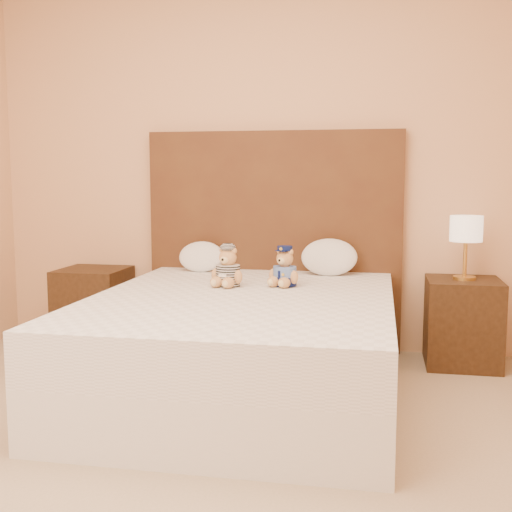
{
  "coord_description": "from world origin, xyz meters",
  "views": [
    {
      "loc": [
        0.72,
        -2.15,
        1.18
      ],
      "look_at": [
        0.03,
        1.45,
        0.74
      ],
      "focal_mm": 45.0,
      "sensor_mm": 36.0,
      "label": 1
    }
  ],
  "objects_px": {
    "bed": "(243,345)",
    "teddy_prisoner": "(228,266)",
    "nightstand_left": "(94,307)",
    "lamp": "(466,232)",
    "pillow_right": "(329,255)",
    "teddy_police": "(285,266)",
    "nightstand_right": "(463,322)",
    "pillow_left": "(201,255)"
  },
  "relations": [
    {
      "from": "bed",
      "to": "teddy_prisoner",
      "type": "distance_m",
      "value": 0.5
    },
    {
      "from": "nightstand_left",
      "to": "lamp",
      "type": "distance_m",
      "value": 2.56
    },
    {
      "from": "nightstand_left",
      "to": "pillow_right",
      "type": "bearing_deg",
      "value": 1.04
    },
    {
      "from": "lamp",
      "to": "teddy_police",
      "type": "bearing_deg",
      "value": -156.72
    },
    {
      "from": "nightstand_left",
      "to": "teddy_police",
      "type": "bearing_deg",
      "value": -17.85
    },
    {
      "from": "teddy_police",
      "to": "pillow_right",
      "type": "bearing_deg",
      "value": 88.9
    },
    {
      "from": "bed",
      "to": "lamp",
      "type": "xyz_separation_m",
      "value": [
        1.25,
        0.8,
        0.57
      ]
    },
    {
      "from": "nightstand_right",
      "to": "lamp",
      "type": "distance_m",
      "value": 0.57
    },
    {
      "from": "nightstand_left",
      "to": "nightstand_right",
      "type": "distance_m",
      "value": 2.5
    },
    {
      "from": "teddy_police",
      "to": "teddy_prisoner",
      "type": "distance_m",
      "value": 0.33
    },
    {
      "from": "nightstand_right",
      "to": "pillow_left",
      "type": "xyz_separation_m",
      "value": [
        -1.72,
        0.03,
        0.39
      ]
    },
    {
      "from": "nightstand_right",
      "to": "teddy_prisoner",
      "type": "relative_size",
      "value": 2.33
    },
    {
      "from": "teddy_prisoner",
      "to": "pillow_right",
      "type": "relative_size",
      "value": 0.64
    },
    {
      "from": "teddy_police",
      "to": "pillow_left",
      "type": "height_order",
      "value": "teddy_police"
    },
    {
      "from": "bed",
      "to": "pillow_right",
      "type": "xyz_separation_m",
      "value": [
        0.4,
        0.83,
        0.4
      ]
    },
    {
      "from": "bed",
      "to": "pillow_left",
      "type": "xyz_separation_m",
      "value": [
        -0.47,
        0.83,
        0.39
      ]
    },
    {
      "from": "pillow_left",
      "to": "pillow_right",
      "type": "xyz_separation_m",
      "value": [
        0.87,
        0.0,
        0.02
      ]
    },
    {
      "from": "bed",
      "to": "nightstand_left",
      "type": "relative_size",
      "value": 3.64
    },
    {
      "from": "pillow_right",
      "to": "teddy_police",
      "type": "bearing_deg",
      "value": -114.28
    },
    {
      "from": "lamp",
      "to": "pillow_right",
      "type": "distance_m",
      "value": 0.87
    },
    {
      "from": "nightstand_left",
      "to": "teddy_prisoner",
      "type": "relative_size",
      "value": 2.33
    },
    {
      "from": "lamp",
      "to": "bed",
      "type": "bearing_deg",
      "value": -147.38
    },
    {
      "from": "teddy_prisoner",
      "to": "nightstand_left",
      "type": "bearing_deg",
      "value": 169.74
    },
    {
      "from": "lamp",
      "to": "pillow_left",
      "type": "relative_size",
      "value": 1.28
    },
    {
      "from": "teddy_police",
      "to": "teddy_prisoner",
      "type": "height_order",
      "value": "teddy_prisoner"
    },
    {
      "from": "lamp",
      "to": "teddy_prisoner",
      "type": "distance_m",
      "value": 1.5
    },
    {
      "from": "nightstand_left",
      "to": "teddy_police",
      "type": "distance_m",
      "value": 1.55
    },
    {
      "from": "teddy_prisoner",
      "to": "lamp",
      "type": "bearing_deg",
      "value": 36.23
    },
    {
      "from": "nightstand_right",
      "to": "pillow_right",
      "type": "distance_m",
      "value": 0.94
    },
    {
      "from": "lamp",
      "to": "teddy_police",
      "type": "distance_m",
      "value": 1.18
    },
    {
      "from": "bed",
      "to": "nightstand_left",
      "type": "height_order",
      "value": "same"
    },
    {
      "from": "pillow_left",
      "to": "pillow_right",
      "type": "distance_m",
      "value": 0.87
    },
    {
      "from": "nightstand_right",
      "to": "bed",
      "type": "bearing_deg",
      "value": -147.38
    },
    {
      "from": "teddy_police",
      "to": "pillow_right",
      "type": "relative_size",
      "value": 0.64
    },
    {
      "from": "nightstand_right",
      "to": "pillow_left",
      "type": "distance_m",
      "value": 1.76
    },
    {
      "from": "lamp",
      "to": "pillow_right",
      "type": "xyz_separation_m",
      "value": [
        -0.85,
        0.03,
        -0.17
      ]
    },
    {
      "from": "teddy_police",
      "to": "teddy_prisoner",
      "type": "xyz_separation_m",
      "value": [
        -0.33,
        -0.07,
        0.0
      ]
    },
    {
      "from": "nightstand_right",
      "to": "teddy_prisoner",
      "type": "xyz_separation_m",
      "value": [
        -1.4,
        -0.53,
        0.39
      ]
    },
    {
      "from": "nightstand_left",
      "to": "lamp",
      "type": "xyz_separation_m",
      "value": [
        2.5,
        0.0,
        0.57
      ]
    },
    {
      "from": "lamp",
      "to": "pillow_left",
      "type": "xyz_separation_m",
      "value": [
        -1.72,
        0.03,
        -0.19
      ]
    },
    {
      "from": "nightstand_right",
      "to": "lamp",
      "type": "height_order",
      "value": "lamp"
    },
    {
      "from": "nightstand_right",
      "to": "teddy_police",
      "type": "bearing_deg",
      "value": -156.72
    }
  ]
}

